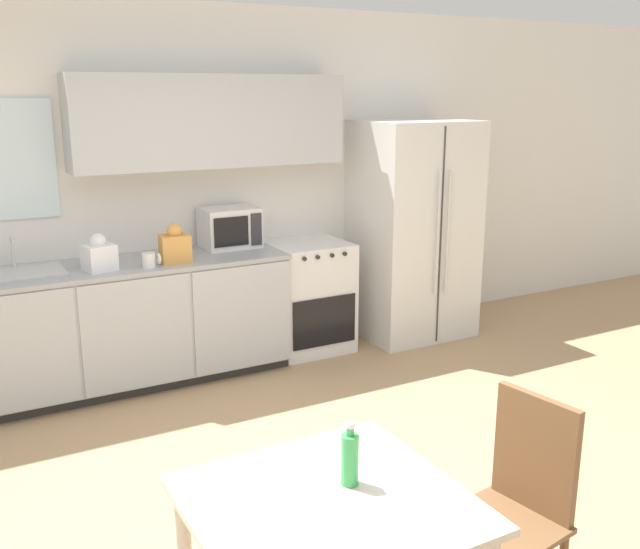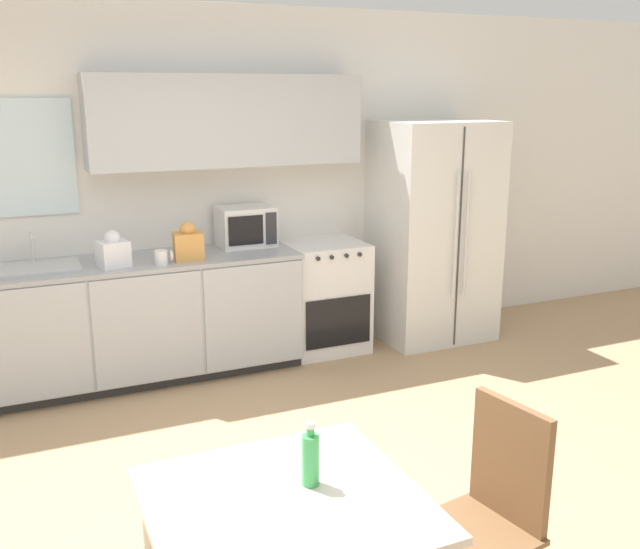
% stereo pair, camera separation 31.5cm
% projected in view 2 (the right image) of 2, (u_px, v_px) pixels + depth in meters
% --- Properties ---
extents(ground_plane, '(12.00, 12.00, 0.00)m').
position_uv_depth(ground_plane, '(288.00, 509.00, 3.63)').
color(ground_plane, tan).
extents(wall_back, '(12.00, 0.38, 2.70)m').
position_uv_depth(wall_back, '(179.00, 175.00, 5.39)').
color(wall_back, silver).
rests_on(wall_back, ground_plane).
extents(kitchen_counter, '(2.32, 0.68, 0.90)m').
position_uv_depth(kitchen_counter, '(141.00, 319.00, 5.19)').
color(kitchen_counter, '#333333').
rests_on(kitchen_counter, ground_plane).
extents(oven_range, '(0.63, 0.62, 0.89)m').
position_uv_depth(oven_range, '(323.00, 296.00, 5.80)').
color(oven_range, white).
rests_on(oven_range, ground_plane).
extents(refrigerator, '(0.93, 0.79, 1.83)m').
position_uv_depth(refrigerator, '(433.00, 231.00, 6.00)').
color(refrigerator, silver).
rests_on(refrigerator, ground_plane).
extents(kitchen_sink, '(0.58, 0.41, 0.23)m').
position_uv_depth(kitchen_sink, '(35.00, 267.00, 4.82)').
color(kitchen_sink, '#B7BABC').
rests_on(kitchen_sink, kitchen_counter).
extents(microwave, '(0.42, 0.33, 0.31)m').
position_uv_depth(microwave, '(246.00, 226.00, 5.50)').
color(microwave, silver).
rests_on(microwave, kitchen_counter).
extents(coffee_mug, '(0.12, 0.09, 0.10)m').
position_uv_depth(coffee_mug, '(162.00, 257.00, 4.93)').
color(coffee_mug, white).
rests_on(coffee_mug, kitchen_counter).
extents(grocery_bag_0, '(0.22, 0.19, 0.27)m').
position_uv_depth(grocery_bag_0, '(188.00, 243.00, 5.06)').
color(grocery_bag_0, '#DB994C').
rests_on(grocery_bag_0, kitchen_counter).
extents(grocery_bag_1, '(0.23, 0.21, 0.25)m').
position_uv_depth(grocery_bag_1, '(113.00, 251.00, 4.86)').
color(grocery_bag_1, white).
rests_on(grocery_bag_1, kitchen_counter).
extents(dining_table, '(0.91, 0.86, 0.73)m').
position_uv_depth(dining_table, '(286.00, 529.00, 2.43)').
color(dining_table, beige).
rests_on(dining_table, ground_plane).
extents(dining_chair_side, '(0.46, 0.46, 0.93)m').
position_uv_depth(dining_chair_side, '(492.00, 503.00, 2.73)').
color(dining_chair_side, brown).
rests_on(dining_chair_side, ground_plane).
extents(drink_bottle, '(0.06, 0.06, 0.24)m').
position_uv_depth(drink_bottle, '(311.00, 458.00, 2.47)').
color(drink_bottle, '#3FB259').
rests_on(drink_bottle, dining_table).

